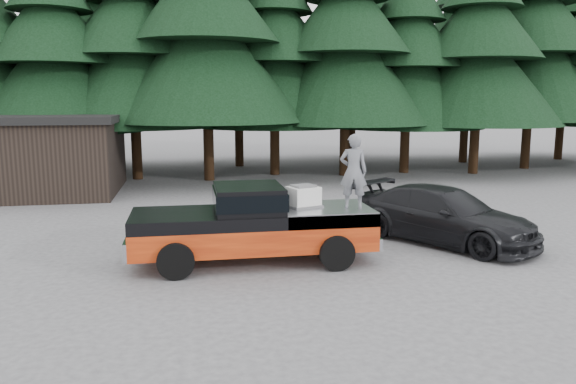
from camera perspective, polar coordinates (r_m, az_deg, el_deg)
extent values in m
plane|color=#4A494C|center=(13.83, -1.36, -7.28)|extent=(120.00, 120.00, 0.00)
cube|color=black|center=(13.58, -4.03, -0.56)|extent=(1.66, 1.90, 0.59)
cube|color=silver|center=(13.87, 1.58, -0.54)|extent=(0.86, 0.79, 0.48)
imported|color=slate|center=(13.73, 6.66, 2.11)|extent=(0.75, 0.59, 1.82)
imported|color=black|center=(16.23, 15.54, -2.28)|extent=(4.75, 5.63, 1.55)
cube|color=black|center=(26.15, -25.66, 3.13)|extent=(8.00, 6.00, 3.00)
cube|color=black|center=(26.04, -25.92, 6.73)|extent=(8.40, 6.40, 0.30)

